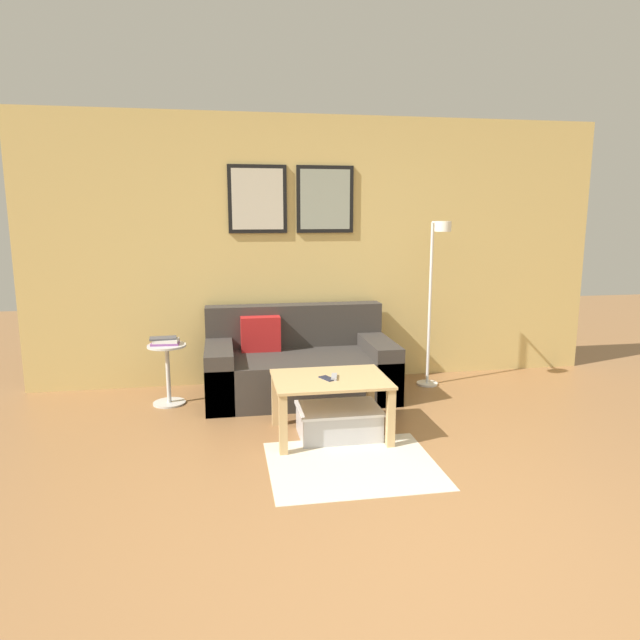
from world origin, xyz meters
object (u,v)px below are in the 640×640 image
remote_control (334,377)px  cell_phone (327,378)px  side_table (168,369)px  couch (298,366)px  book_stack (165,341)px  floor_lamp (435,283)px  storage_bin (338,421)px  coffee_table (330,389)px

remote_control → cell_phone: remote_control is taller
remote_control → side_table: bearing=156.1°
couch → side_table: size_ratio=3.16×
side_table → book_stack: 0.24m
floor_lamp → remote_control: floor_lamp is taller
storage_bin → cell_phone: cell_phone is taller
cell_phone → coffee_table: bearing=18.1°
couch → storage_bin: bearing=-81.5°
couch → book_stack: size_ratio=6.69×
coffee_table → cell_phone: bearing=-136.8°
coffee_table → book_stack: 1.60m
remote_control → coffee_table: bearing=168.8°
storage_bin → remote_control: bearing=166.8°
floor_lamp → remote_control: size_ratio=10.48×
storage_bin → book_stack: size_ratio=2.43×
floor_lamp → remote_control: bearing=-139.0°
couch → storage_bin: couch is taller
storage_bin → cell_phone: bearing=-176.6°
couch → coffee_table: 1.04m
book_stack → remote_control: (1.29, -0.98, -0.10)m
side_table → remote_control: 1.61m
book_stack → coffee_table: bearing=-37.4°
floor_lamp → book_stack: floor_lamp is taller
side_table → book_stack: size_ratio=2.11×
cell_phone → storage_bin: bearing=-21.8°
storage_bin → side_table: side_table is taller
side_table → floor_lamp: bearing=0.7°
couch → side_table: (-1.15, -0.08, 0.05)m
couch → cell_phone: (0.07, -1.06, 0.18)m
couch → cell_phone: size_ratio=11.97×
coffee_table → side_table: side_table is taller
couch → remote_control: couch is taller
couch → floor_lamp: bearing=-2.1°
floor_lamp → side_table: bearing=-179.3°
side_table → cell_phone: 1.57m
couch → floor_lamp: size_ratio=1.07×
storage_bin → coffee_table: bearing=161.7°
coffee_table → remote_control: (0.03, -0.01, 0.09)m
remote_control → couch: bearing=110.0°
storage_bin → floor_lamp: (1.12, 1.00, 0.89)m
coffee_table → floor_lamp: (1.17, 0.98, 0.65)m
coffee_table → book_stack: bearing=142.6°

